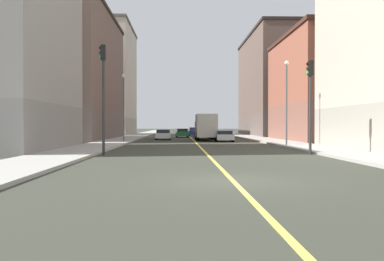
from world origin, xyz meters
name	(u,v)px	position (x,y,z in m)	size (l,w,h in m)	color
ground_plane	(233,181)	(0.00, 0.00, 0.00)	(400.00, 400.00, 0.00)	#33352B
sidewalk_left	(248,137)	(8.30, 49.00, 0.07)	(3.51, 168.00, 0.15)	#9E9B93
sidewalk_right	(133,137)	(-8.30, 49.00, 0.07)	(3.51, 168.00, 0.15)	#9E9B93
lane_center_stripe	(191,137)	(0.00, 49.00, 0.01)	(0.16, 154.00, 0.01)	#E5D14C
building_left_mid	(321,88)	(14.21, 34.44, 5.93)	(8.62, 17.90, 11.83)	brown
building_left_far	(273,85)	(14.21, 59.33, 8.48)	(8.62, 25.50, 16.93)	brown
building_right_midblock	(77,76)	(-14.21, 39.93, 7.82)	(8.62, 24.06, 15.61)	brown
building_right_distant	(108,81)	(-14.21, 63.74, 9.60)	(8.62, 18.29, 19.18)	#9D9688
traffic_light_left_near	(310,93)	(6.13, 12.03, 3.66)	(0.40, 0.32, 5.61)	#2D2D2D
traffic_light_right_near	(103,84)	(-6.16, 12.03, 4.16)	(0.40, 0.32, 6.48)	#2D2D2D
street_lamp_left_near	(287,94)	(7.14, 21.78, 4.35)	(0.36, 0.36, 6.91)	#4C4C51
street_lamp_right_near	(124,100)	(-7.14, 29.26, 4.22)	(0.36, 0.36, 6.65)	#4C4C51
car_maroon	(203,134)	(1.47, 42.43, 0.65)	(2.07, 4.03, 1.32)	maroon
car_blue	(195,132)	(0.82, 56.39, 0.67)	(2.01, 4.47, 1.41)	#23389E
car_red	(207,131)	(3.48, 67.23, 0.59)	(1.95, 4.57, 1.20)	red
car_silver	(225,136)	(3.21, 32.90, 0.60)	(1.99, 4.27, 1.19)	silver
car_teal	(212,132)	(3.73, 56.49, 0.67)	(1.94, 4.09, 1.38)	#196670
car_green	(182,133)	(-1.23, 49.55, 0.63)	(1.92, 4.49, 1.26)	#1E6B38
car_white	(163,135)	(-3.63, 39.53, 0.60)	(1.97, 4.11, 1.23)	white
box_truck	(206,127)	(1.36, 35.86, 1.58)	(2.34, 7.37, 2.98)	maroon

